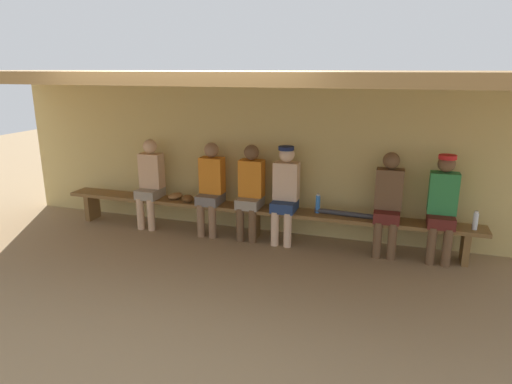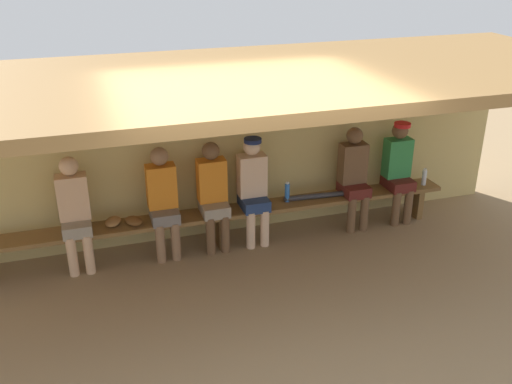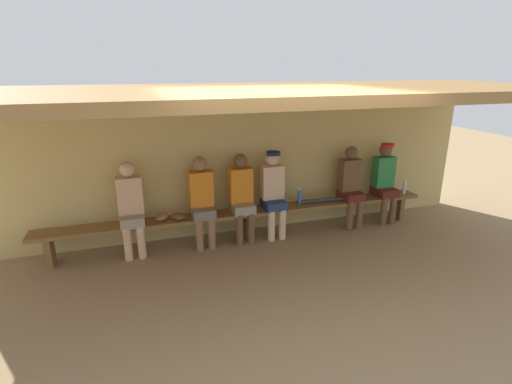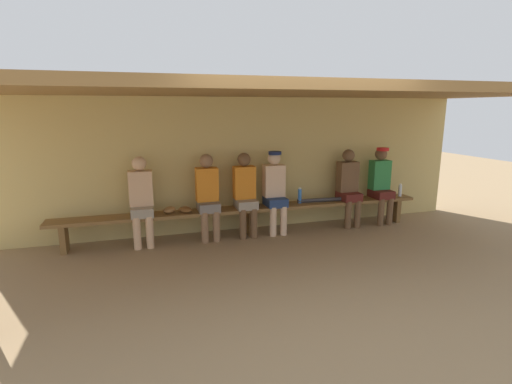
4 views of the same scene
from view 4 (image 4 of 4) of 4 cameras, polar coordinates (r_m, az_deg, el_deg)
name	(u,v)px [view 4 (image 4 of 4)]	position (r m, az deg, el deg)	size (l,w,h in m)	color
ground_plane	(283,272)	(4.98, 3.94, -11.73)	(24.00, 24.00, 0.00)	#937754
back_wall	(242,164)	(6.52, -2.10, 4.15)	(8.00, 0.20, 2.20)	tan
dugout_roof	(266,90)	(5.21, 1.53, 14.90)	(8.00, 2.80, 0.12)	olive
bench	(249,212)	(6.24, -1.00, -2.91)	(6.00, 0.36, 0.46)	brown
player_in_red	(245,191)	(6.14, -1.61, 0.14)	(0.34, 0.42, 1.34)	gray
player_with_sunglasses	(208,193)	(6.02, -7.15, -0.21)	(0.34, 0.42, 1.34)	slate
player_rightmost	(381,182)	(7.19, 18.01, 1.47)	(0.34, 0.42, 1.34)	#591E19
player_in_white	(349,185)	(6.85, 13.56, 1.07)	(0.34, 0.42, 1.34)	#591E19
player_leftmost	(275,188)	(6.28, 2.81, 0.57)	(0.34, 0.42, 1.34)	navy
player_middle	(141,198)	(5.94, -16.61, -0.80)	(0.34, 0.42, 1.34)	gray
water_bottle_orange	(400,190)	(7.42, 20.53, 0.22)	(0.06, 0.06, 0.23)	silver
water_bottle_green	(300,196)	(6.50, 6.49, -0.54)	(0.06, 0.06, 0.27)	blue
baseball_glove_tan	(170,210)	(6.03, -12.67, -2.60)	(0.24, 0.17, 0.09)	olive
baseball_glove_worn	(185,210)	(5.99, -10.43, -2.58)	(0.24, 0.17, 0.09)	brown
baseball_bat	(319,200)	(6.64, 9.37, -1.18)	(0.07, 0.07, 0.78)	#333338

